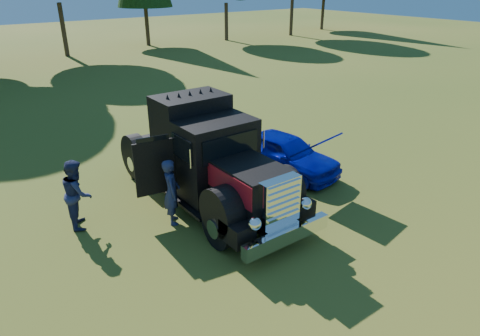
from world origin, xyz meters
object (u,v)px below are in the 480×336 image
Objects in this scene: hotrod_coupe at (284,153)px; diamond_t_truck at (208,161)px; spectator_far at (77,193)px; spectator_near at (172,192)px.

diamond_t_truck is at bearing -175.01° from hotrod_coupe.
spectator_near is at bearing -106.24° from spectator_far.
spectator_far is at bearing 164.28° from diamond_t_truck.
spectator_far is (-2.02, 1.34, 0.02)m from spectator_near.
hotrod_coupe is at bearing -78.66° from spectator_far.
spectator_near is at bearing -164.75° from diamond_t_truck.
diamond_t_truck is 3.22m from hotrod_coupe.
diamond_t_truck reaches higher than spectator_near.
diamond_t_truck reaches higher than hotrod_coupe.
hotrod_coupe is 4.59m from spectator_near.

